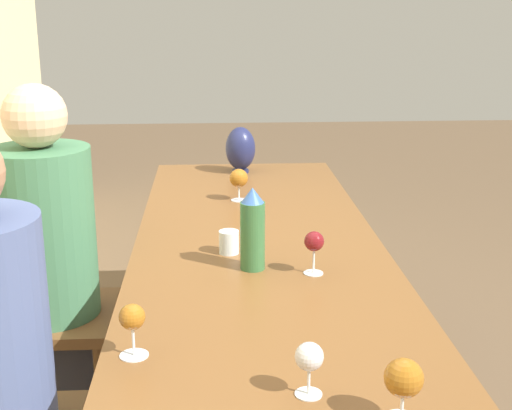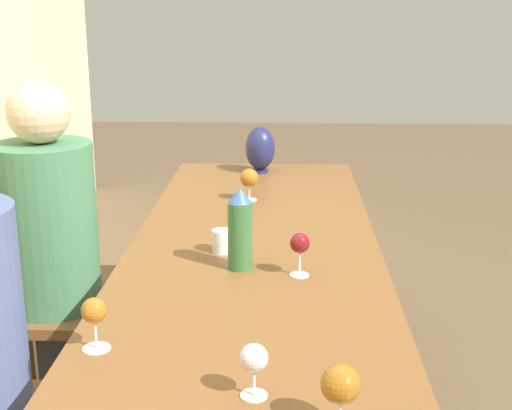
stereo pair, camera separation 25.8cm
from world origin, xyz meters
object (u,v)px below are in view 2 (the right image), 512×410
object	(u,v)px
wine_glass_0	(300,245)
wine_glass_1	(254,360)
wine_glass_3	(249,178)
water_tumbler	(222,241)
person_far	(54,248)
wine_glass_4	(94,313)
water_bottle	(240,229)
chair_far	(34,292)
wine_glass_2	(340,386)
vase	(260,149)

from	to	relation	value
wine_glass_0	wine_glass_1	distance (m)	0.71
wine_glass_3	water_tumbler	bearing A→B (deg)	174.88
water_tumbler	wine_glass_1	distance (m)	0.92
wine_glass_1	wine_glass_3	xyz separation A→B (m)	(1.55, 0.09, 0.01)
person_far	water_tumbler	bearing A→B (deg)	-102.97
wine_glass_4	person_far	distance (m)	0.94
wine_glass_1	person_far	xyz separation A→B (m)	(1.05, 0.77, -0.13)
water_bottle	person_far	bearing A→B (deg)	67.34
chair_far	wine_glass_2	bearing A→B (deg)	-138.06
wine_glass_0	wine_glass_2	distance (m)	0.81
water_tumbler	wine_glass_4	distance (m)	0.75
vase	wine_glass_0	size ratio (longest dim) A/B	1.65
water_bottle	wine_glass_3	bearing A→B (deg)	0.92
wine_glass_0	person_far	xyz separation A→B (m)	(0.35, 0.88, -0.15)
water_tumbler	wine_glass_0	distance (m)	0.33
wine_glass_2	person_far	distance (m)	1.50
wine_glass_2	chair_far	distance (m)	1.58
water_tumbler	vase	bearing A→B (deg)	-4.23
wine_glass_1	wine_glass_4	distance (m)	0.44
wine_glass_3	chair_far	distance (m)	0.97
water_tumbler	person_far	distance (m)	0.65
water_bottle	person_far	size ratio (longest dim) A/B	0.20
wine_glass_0	chair_far	xyz separation A→B (m)	(0.35, 0.97, -0.32)
water_tumbler	vase	distance (m)	1.16
water_bottle	wine_glass_3	size ratio (longest dim) A/B	1.93
wine_glass_3	wine_glass_4	size ratio (longest dim) A/B	1.03
wine_glass_4	water_tumbler	bearing A→B (deg)	-19.14
person_far	wine_glass_1	bearing A→B (deg)	-143.51
water_tumbler	wine_glass_1	world-z (taller)	wine_glass_1
wine_glass_1	wine_glass_0	bearing A→B (deg)	-8.80
water_bottle	wine_glass_0	world-z (taller)	water_bottle
vase	wine_glass_3	distance (m)	0.51
wine_glass_0	person_far	size ratio (longest dim) A/B	0.11
vase	wine_glass_0	xyz separation A→B (m)	(-1.36, -0.17, -0.02)
water_bottle	water_tumbler	size ratio (longest dim) A/B	3.41
chair_far	person_far	xyz separation A→B (m)	(0.00, -0.09, 0.17)
wine_glass_4	wine_glass_1	bearing A→B (deg)	-116.75
wine_glass_0	wine_glass_2	world-z (taller)	wine_glass_0
wine_glass_3	vase	bearing A→B (deg)	-3.10
wine_glass_1	water_tumbler	bearing A→B (deg)	9.35
vase	wine_glass_1	bearing A→B (deg)	-178.25
wine_glass_1	person_far	distance (m)	1.31
wine_glass_0	wine_glass_2	bearing A→B (deg)	-175.31
wine_glass_0	wine_glass_3	size ratio (longest dim) A/B	1.00
wine_glass_0	person_far	distance (m)	0.96
wine_glass_3	person_far	size ratio (longest dim) A/B	0.11
water_bottle	chair_far	bearing A→B (deg)	69.67
wine_glass_4	chair_far	size ratio (longest dim) A/B	0.14
wine_glass_0	vase	bearing A→B (deg)	7.18
water_bottle	wine_glass_2	size ratio (longest dim) A/B	1.95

